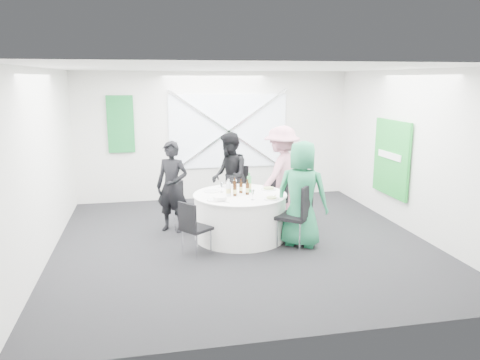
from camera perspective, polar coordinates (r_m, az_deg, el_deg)
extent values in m
plane|color=black|center=(7.81, 0.30, -7.49)|extent=(6.00, 6.00, 0.00)
plane|color=white|center=(7.35, 0.32, 13.50)|extent=(6.00, 6.00, 0.00)
plane|color=silver|center=(10.38, -3.11, 5.39)|extent=(6.00, 0.00, 6.00)
plane|color=silver|center=(4.63, 7.98, -3.44)|extent=(6.00, 0.00, 6.00)
plane|color=silver|center=(7.45, -22.91, 1.70)|extent=(0.00, 6.00, 6.00)
plane|color=silver|center=(8.58, 20.34, 3.19)|extent=(0.00, 6.00, 6.00)
cube|color=silver|center=(10.38, -1.44, 5.96)|extent=(2.60, 0.03, 1.60)
cube|color=silver|center=(10.34, -1.40, 5.94)|extent=(2.63, 0.05, 1.84)
cube|color=silver|center=(10.34, -1.40, 5.94)|extent=(2.63, 0.05, 1.84)
cube|color=#16712D|center=(10.20, -14.35, 6.60)|extent=(0.55, 0.04, 1.20)
cube|color=green|center=(9.09, 17.95, 2.55)|extent=(0.05, 1.20, 1.40)
cylinder|color=white|center=(7.88, 0.00, -4.48)|extent=(1.52, 1.52, 0.74)
cylinder|color=white|center=(7.78, 0.00, -1.80)|extent=(1.56, 1.56, 0.02)
cube|color=black|center=(8.94, -0.27, -1.71)|extent=(0.52, 0.52, 0.05)
cube|color=black|center=(9.09, -0.31, 0.25)|extent=(0.43, 0.11, 0.48)
cylinder|color=silver|center=(9.18, 0.83, -2.95)|extent=(0.02, 0.02, 0.46)
cylinder|color=silver|center=(9.17, -1.44, -2.97)|extent=(0.02, 0.02, 0.46)
cylinder|color=silver|center=(8.83, 0.95, -3.57)|extent=(0.02, 0.02, 0.46)
cylinder|color=silver|center=(8.82, -1.41, -3.59)|extent=(0.02, 0.02, 0.46)
cube|color=black|center=(8.30, -6.49, -3.34)|extent=(0.54, 0.54, 0.05)
cube|color=black|center=(8.33, -7.65, -1.65)|extent=(0.24, 0.33, 0.42)
cylinder|color=silver|center=(8.57, -6.86, -4.37)|extent=(0.02, 0.02, 0.40)
cylinder|color=silver|center=(8.31, -7.94, -4.94)|extent=(0.02, 0.02, 0.40)
cylinder|color=silver|center=(8.42, -4.98, -4.62)|extent=(0.02, 0.02, 0.40)
cylinder|color=silver|center=(8.16, -6.02, -5.21)|extent=(0.02, 0.02, 0.40)
cube|color=black|center=(8.59, 4.03, -2.68)|extent=(0.56, 0.56, 0.05)
cube|color=black|center=(8.68, 4.79, -0.90)|extent=(0.27, 0.32, 0.43)
cylinder|color=silver|center=(8.69, 5.51, -4.07)|extent=(0.02, 0.02, 0.41)
cylinder|color=silver|center=(8.87, 3.77, -3.70)|extent=(0.02, 0.02, 0.41)
cylinder|color=silver|center=(8.43, 4.26, -4.55)|extent=(0.02, 0.02, 0.41)
cylinder|color=silver|center=(8.62, 2.49, -4.16)|extent=(0.02, 0.02, 0.41)
cube|color=black|center=(7.47, 6.50, -4.47)|extent=(0.66, 0.66, 0.06)
cube|color=black|center=(7.32, 8.18, -2.60)|extent=(0.32, 0.37, 0.50)
cylinder|color=silver|center=(7.31, 7.29, -7.01)|extent=(0.02, 0.02, 0.48)
cylinder|color=silver|center=(7.65, 8.30, -6.16)|extent=(0.02, 0.02, 0.48)
cylinder|color=silver|center=(7.45, 4.54, -6.59)|extent=(0.02, 0.02, 0.48)
cylinder|color=silver|center=(7.78, 5.66, -5.78)|extent=(0.02, 0.02, 0.48)
cube|color=black|center=(7.17, -5.33, -5.91)|extent=(0.54, 0.54, 0.05)
cube|color=black|center=(6.99, -6.45, -4.48)|extent=(0.25, 0.31, 0.41)
cylinder|color=silver|center=(7.25, -7.05, -7.54)|extent=(0.02, 0.02, 0.39)
cylinder|color=silver|center=(7.04, -5.34, -8.13)|extent=(0.02, 0.02, 0.39)
cylinder|color=silver|center=(7.45, -5.27, -6.95)|extent=(0.02, 0.02, 0.39)
cylinder|color=silver|center=(7.24, -3.55, -7.50)|extent=(0.02, 0.02, 0.39)
imported|color=black|center=(8.22, -8.26, -0.82)|extent=(0.70, 0.62, 1.60)
imported|color=black|center=(8.79, -1.30, 0.41)|extent=(0.46, 0.82, 1.67)
imported|color=#BF7C8D|center=(8.74, 5.06, 0.72)|extent=(1.24, 1.16, 1.80)
imported|color=#217A4F|center=(7.47, 7.53, -1.72)|extent=(0.99, 0.90, 1.70)
cylinder|color=white|center=(8.27, -1.22, -0.83)|extent=(0.25, 0.25, 0.01)
cylinder|color=white|center=(7.96, -3.50, -1.38)|extent=(0.26, 0.26, 0.01)
cylinder|color=white|center=(8.11, 3.51, -1.12)|extent=(0.27, 0.27, 0.01)
cylinder|color=#92B05F|center=(8.10, 3.52, -0.98)|extent=(0.17, 0.17, 0.02)
cylinder|color=white|center=(7.47, 3.86, -2.30)|extent=(0.24, 0.24, 0.01)
cylinder|color=#92B05F|center=(7.46, 3.86, -2.15)|extent=(0.16, 0.16, 0.02)
cylinder|color=white|center=(7.40, -3.08, -2.42)|extent=(0.26, 0.26, 0.01)
cube|color=white|center=(7.34, -2.45, -2.28)|extent=(0.20, 0.16, 0.05)
cylinder|color=#3D1D0B|center=(7.81, -0.66, -0.91)|extent=(0.06, 0.06, 0.20)
cylinder|color=#3D1D0B|center=(7.78, -0.66, 0.04)|extent=(0.02, 0.02, 0.06)
cylinder|color=tan|center=(7.81, -0.66, -1.05)|extent=(0.06, 0.06, 0.07)
cylinder|color=#3D1D0B|center=(7.84, 0.11, -0.93)|extent=(0.06, 0.06, 0.18)
cylinder|color=#3D1D0B|center=(7.81, 0.11, -0.06)|extent=(0.02, 0.02, 0.06)
cylinder|color=tan|center=(7.84, 0.11, -1.06)|extent=(0.06, 0.06, 0.06)
cylinder|color=#3D1D0B|center=(7.72, 0.90, -1.07)|extent=(0.06, 0.06, 0.20)
cylinder|color=#3D1D0B|center=(7.70, 0.91, -0.13)|extent=(0.02, 0.02, 0.06)
cylinder|color=tan|center=(7.73, 0.90, -1.21)|extent=(0.06, 0.06, 0.07)
cylinder|color=#3D1D0B|center=(7.63, -0.62, -1.27)|extent=(0.06, 0.06, 0.19)
cylinder|color=#3D1D0B|center=(7.60, -0.63, -0.35)|extent=(0.02, 0.02, 0.06)
cylinder|color=tan|center=(7.64, -0.62, -1.41)|extent=(0.06, 0.06, 0.07)
cylinder|color=green|center=(7.88, 1.13, -0.53)|extent=(0.08, 0.08, 0.27)
cylinder|color=green|center=(7.84, 1.14, 0.65)|extent=(0.03, 0.03, 0.06)
cylinder|color=tan|center=(7.89, 1.13, -0.73)|extent=(0.08, 0.08, 0.10)
cylinder|color=white|center=(7.63, -1.42, -1.15)|extent=(0.08, 0.08, 0.22)
cylinder|color=white|center=(7.59, -1.42, -0.11)|extent=(0.03, 0.03, 0.06)
cylinder|color=tan|center=(7.63, -1.42, -1.32)|extent=(0.08, 0.08, 0.08)
cylinder|color=white|center=(8.05, -1.44, -1.23)|extent=(0.06, 0.06, 0.00)
cylinder|color=white|center=(8.04, -1.44, -0.87)|extent=(0.01, 0.01, 0.10)
cone|color=white|center=(8.02, -1.45, -0.34)|extent=(0.07, 0.07, 0.08)
cylinder|color=white|center=(7.42, 1.54, -2.42)|extent=(0.06, 0.06, 0.00)
cylinder|color=white|center=(7.40, 1.54, -2.03)|extent=(0.01, 0.01, 0.10)
cone|color=white|center=(7.38, 1.55, -1.46)|extent=(0.07, 0.07, 0.08)
cylinder|color=white|center=(7.92, -2.24, -1.47)|extent=(0.06, 0.06, 0.00)
cylinder|color=white|center=(7.91, -2.25, -1.11)|extent=(0.01, 0.01, 0.10)
cone|color=white|center=(7.89, -2.25, -0.57)|extent=(0.07, 0.07, 0.08)
cylinder|color=white|center=(8.13, -0.59, -1.09)|extent=(0.06, 0.06, 0.00)
cylinder|color=white|center=(8.12, -0.59, -0.73)|extent=(0.01, 0.01, 0.10)
cone|color=white|center=(8.10, -0.59, -0.21)|extent=(0.07, 0.07, 0.08)
cube|color=silver|center=(7.43, 3.38, -2.40)|extent=(0.10, 0.13, 0.01)
cube|color=silver|center=(7.67, 4.18, -1.95)|extent=(0.11, 0.12, 0.01)
cube|color=silver|center=(8.34, -0.01, -0.75)|extent=(0.15, 0.03, 0.01)
cube|color=silver|center=(8.25, -2.22, -0.90)|extent=(0.15, 0.03, 0.01)
cube|color=silver|center=(7.46, -3.56, -2.34)|extent=(0.11, 0.12, 0.01)
cube|color=silver|center=(7.26, -1.67, -2.73)|extent=(0.11, 0.13, 0.01)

